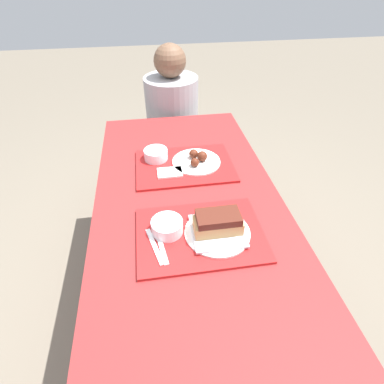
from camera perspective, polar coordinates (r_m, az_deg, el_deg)
ground_plane at (r=1.83m, az=-0.35°, el=-20.67°), size 12.00×12.00×0.00m
picnic_table at (r=1.30m, az=-0.46°, el=-5.64°), size 0.77×1.63×0.78m
picnic_bench_far at (r=2.29m, az=-4.24°, el=7.38°), size 0.73×0.28×0.46m
tray_near at (r=1.09m, az=1.57°, el=-8.08°), size 0.45×0.33×0.01m
tray_far at (r=1.43m, az=-1.44°, el=5.05°), size 0.45×0.33×0.01m
bowl_coleslaw_near at (r=1.08m, az=-4.77°, el=-6.45°), size 0.11×0.11×0.05m
brisket_sandwich_plate at (r=1.07m, az=4.92°, el=-6.52°), size 0.24×0.24×0.09m
plastic_fork_near at (r=1.05m, az=-7.13°, el=-10.21°), size 0.06×0.17×0.00m
plastic_knife_near at (r=1.05m, az=-5.92°, el=-10.09°), size 0.04×0.17×0.00m
condiment_packet at (r=1.14m, az=2.00°, el=-4.97°), size 0.04×0.03×0.01m
bowl_coleslaw_far at (r=1.46m, az=-6.90°, el=7.23°), size 0.11×0.11×0.05m
wings_plate_far at (r=1.43m, az=0.92°, el=6.15°), size 0.23×0.23×0.06m
napkin_far at (r=1.37m, az=-4.25°, el=3.73°), size 0.11×0.08×0.01m
person_seated_across at (r=2.12m, az=-3.84°, el=15.79°), size 0.35×0.35×0.69m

